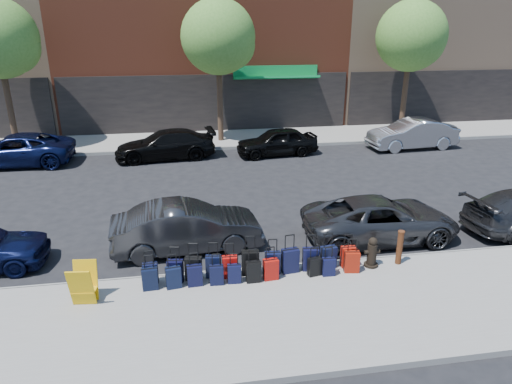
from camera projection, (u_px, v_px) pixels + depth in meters
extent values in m
plane|color=black|center=(231.00, 209.00, 16.24)|extent=(120.00, 120.00, 0.00)
cube|color=gray|center=(264.00, 316.00, 10.21)|extent=(60.00, 4.00, 0.15)
cube|color=gray|center=(211.00, 139.00, 25.46)|extent=(60.00, 4.00, 0.15)
cube|color=gray|center=(250.00, 270.00, 12.08)|extent=(60.00, 0.08, 0.15)
cube|color=gray|center=(214.00, 149.00, 23.59)|extent=(60.00, 0.08, 0.15)
cube|color=black|center=(208.00, 104.00, 26.69)|extent=(16.66, 0.15, 3.40)
cube|color=#0D7938|center=(276.00, 78.00, 26.44)|extent=(5.00, 0.91, 0.27)
cube|color=#0D7938|center=(276.00, 71.00, 26.60)|extent=(5.00, 0.10, 0.60)
cube|color=black|center=(459.00, 97.00, 29.11)|extent=(14.70, 0.15, 3.40)
cylinder|color=black|center=(9.00, 101.00, 22.61)|extent=(0.30, 0.30, 4.80)
sphere|color=#437B29|center=(12.00, 46.00, 21.79)|extent=(2.58, 2.58, 2.58)
cylinder|color=black|center=(220.00, 96.00, 24.20)|extent=(0.30, 0.30, 4.80)
sphere|color=#437B29|center=(218.00, 37.00, 23.16)|extent=(3.80, 3.80, 3.80)
sphere|color=#437B29|center=(230.00, 45.00, 23.38)|extent=(2.58, 2.58, 2.58)
cylinder|color=black|center=(405.00, 91.00, 25.79)|extent=(0.30, 0.30, 4.80)
sphere|color=#437B29|center=(411.00, 36.00, 24.75)|extent=(3.80, 3.80, 3.80)
sphere|color=#437B29|center=(421.00, 43.00, 24.97)|extent=(2.58, 2.58, 2.58)
cube|color=black|center=(151.00, 274.00, 11.25)|extent=(0.38, 0.23, 0.55)
cylinder|color=black|center=(149.00, 252.00, 11.04)|extent=(0.21, 0.05, 0.03)
cube|color=black|center=(175.00, 271.00, 11.33)|extent=(0.42, 0.28, 0.58)
cylinder|color=black|center=(174.00, 248.00, 11.11)|extent=(0.22, 0.07, 0.03)
cube|color=black|center=(194.00, 268.00, 11.41)|extent=(0.44, 0.30, 0.61)
cylinder|color=black|center=(192.00, 245.00, 11.18)|extent=(0.23, 0.08, 0.03)
cube|color=black|center=(214.00, 266.00, 11.54)|extent=(0.41, 0.26, 0.58)
cylinder|color=black|center=(213.00, 244.00, 11.32)|extent=(0.22, 0.06, 0.03)
cube|color=#B10E0B|center=(230.00, 267.00, 11.53)|extent=(0.39, 0.22, 0.57)
cylinder|color=black|center=(230.00, 245.00, 11.31)|extent=(0.21, 0.04, 0.03)
cube|color=black|center=(250.00, 263.00, 11.65)|extent=(0.46, 0.28, 0.65)
cylinder|color=black|center=(250.00, 238.00, 11.40)|extent=(0.25, 0.05, 0.03)
cube|color=black|center=(273.00, 263.00, 11.71)|extent=(0.40, 0.24, 0.58)
cylinder|color=black|center=(273.00, 241.00, 11.49)|extent=(0.22, 0.05, 0.03)
cube|color=black|center=(290.00, 261.00, 11.75)|extent=(0.46, 0.29, 0.64)
cylinder|color=black|center=(291.00, 236.00, 11.51)|extent=(0.24, 0.06, 0.03)
cube|color=black|center=(310.00, 259.00, 11.85)|extent=(0.44, 0.28, 0.61)
cylinder|color=black|center=(312.00, 236.00, 11.62)|extent=(0.23, 0.07, 0.03)
cube|color=black|center=(328.00, 257.00, 11.97)|extent=(0.43, 0.28, 0.60)
cylinder|color=black|center=(330.00, 235.00, 11.74)|extent=(0.23, 0.07, 0.03)
cube|color=#AD160B|center=(348.00, 257.00, 12.03)|extent=(0.38, 0.21, 0.57)
cylinder|color=black|center=(350.00, 236.00, 11.81)|extent=(0.21, 0.03, 0.03)
cube|color=black|center=(150.00, 279.00, 11.01)|extent=(0.39, 0.24, 0.55)
cylinder|color=black|center=(148.00, 257.00, 10.80)|extent=(0.21, 0.05, 0.03)
cube|color=black|center=(173.00, 278.00, 11.08)|extent=(0.39, 0.26, 0.54)
cylinder|color=black|center=(172.00, 256.00, 10.87)|extent=(0.21, 0.06, 0.03)
cube|color=black|center=(195.00, 275.00, 11.17)|extent=(0.37, 0.23, 0.53)
cylinder|color=black|center=(194.00, 254.00, 10.97)|extent=(0.20, 0.04, 0.03)
cube|color=black|center=(217.00, 275.00, 11.23)|extent=(0.35, 0.22, 0.50)
cylinder|color=black|center=(216.00, 255.00, 11.04)|extent=(0.19, 0.04, 0.03)
cube|color=black|center=(234.00, 274.00, 11.30)|extent=(0.34, 0.21, 0.48)
cylinder|color=black|center=(234.00, 255.00, 11.11)|extent=(0.19, 0.04, 0.03)
cube|color=black|center=(253.00, 272.00, 11.33)|extent=(0.37, 0.22, 0.54)
cylinder|color=black|center=(253.00, 251.00, 11.12)|extent=(0.21, 0.04, 0.03)
cube|color=#A5100A|center=(271.00, 269.00, 11.44)|extent=(0.39, 0.25, 0.54)
cylinder|color=black|center=(271.00, 248.00, 11.23)|extent=(0.21, 0.05, 0.03)
cube|color=black|center=(314.00, 267.00, 11.62)|extent=(0.36, 0.25, 0.48)
cylinder|color=black|center=(315.00, 248.00, 11.44)|extent=(0.19, 0.07, 0.03)
cube|color=black|center=(328.00, 267.00, 11.63)|extent=(0.33, 0.20, 0.48)
cylinder|color=black|center=(330.00, 249.00, 11.44)|extent=(0.18, 0.04, 0.03)
cube|color=maroon|center=(352.00, 262.00, 11.78)|extent=(0.41, 0.28, 0.56)
cylinder|color=black|center=(353.00, 240.00, 11.56)|extent=(0.22, 0.07, 0.03)
cylinder|color=black|center=(371.00, 265.00, 12.14)|extent=(0.37, 0.37, 0.06)
cylinder|color=black|center=(372.00, 254.00, 12.03)|extent=(0.25, 0.25, 0.58)
sphere|color=black|center=(373.00, 242.00, 11.90)|extent=(0.23, 0.23, 0.23)
cylinder|color=black|center=(372.00, 252.00, 12.01)|extent=(0.41, 0.11, 0.10)
cylinder|color=#38190C|center=(400.00, 248.00, 12.11)|extent=(0.16, 0.16, 0.93)
cylinder|color=#38190C|center=(402.00, 232.00, 11.95)|extent=(0.18, 0.18, 0.04)
cube|color=#E8AF0C|center=(81.00, 288.00, 10.24)|extent=(0.56, 0.30, 0.96)
cube|color=#E8AF0C|center=(86.00, 280.00, 10.57)|extent=(0.56, 0.30, 0.96)
cube|color=#E8AF0C|center=(84.00, 289.00, 10.45)|extent=(0.57, 0.41, 0.02)
imported|color=#2F2F32|center=(187.00, 227.00, 13.11)|extent=(4.39, 1.85, 1.41)
imported|color=#37373A|center=(380.00, 219.00, 13.79)|extent=(4.71, 2.21, 1.30)
imported|color=#0D143C|center=(15.00, 150.00, 20.93)|extent=(5.21, 2.47, 1.44)
imported|color=black|center=(165.00, 145.00, 21.93)|extent=(4.92, 2.38, 1.38)
imported|color=black|center=(277.00, 142.00, 22.53)|extent=(4.15, 2.03, 1.36)
imported|color=#AEB0B5|center=(412.00, 134.00, 23.69)|extent=(4.72, 1.93, 1.52)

